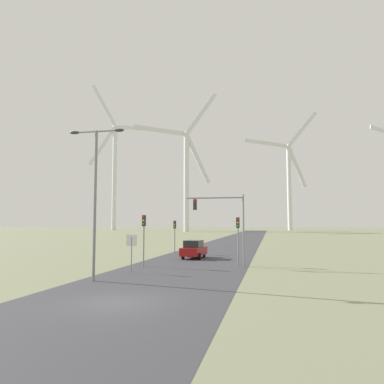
% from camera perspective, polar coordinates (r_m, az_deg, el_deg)
% --- Properties ---
extents(ground_plane, '(600.00, 600.00, 0.00)m').
position_cam_1_polar(ground_plane, '(17.82, -11.31, -16.18)').
color(ground_plane, '#757A5B').
extents(road_surface, '(10.00, 240.00, 0.01)m').
position_cam_1_polar(road_surface, '(64.54, 5.84, -7.89)').
color(road_surface, '#38383D').
rests_on(road_surface, ground).
extents(streetlamp, '(3.74, 0.32, 9.46)m').
position_cam_1_polar(streetlamp, '(24.25, -14.51, 1.23)').
color(streetlamp, gray).
rests_on(streetlamp, ground).
extents(stop_sign_near, '(0.81, 0.07, 2.72)m').
position_cam_1_polar(stop_sign_near, '(27.43, -9.20, -8.15)').
color(stop_sign_near, gray).
rests_on(stop_sign_near, ground).
extents(traffic_light_post_near_left, '(0.28, 0.33, 4.21)m').
position_cam_1_polar(traffic_light_post_near_left, '(31.23, -7.35, -5.60)').
color(traffic_light_post_near_left, gray).
rests_on(traffic_light_post_near_left, ground).
extents(traffic_light_post_near_right, '(0.28, 0.34, 4.04)m').
position_cam_1_polar(traffic_light_post_near_right, '(32.23, 7.01, -5.78)').
color(traffic_light_post_near_right, gray).
rests_on(traffic_light_post_near_right, ground).
extents(traffic_light_post_mid_left, '(0.28, 0.34, 3.84)m').
position_cam_1_polar(traffic_light_post_mid_left, '(43.78, -2.65, -5.73)').
color(traffic_light_post_mid_left, gray).
rests_on(traffic_light_post_mid_left, ground).
extents(traffic_light_mast_overhead, '(4.82, 0.34, 5.91)m').
position_cam_1_polar(traffic_light_mast_overhead, '(31.12, 4.73, -3.48)').
color(traffic_light_mast_overhead, gray).
rests_on(traffic_light_mast_overhead, ground).
extents(car_approaching, '(2.11, 4.23, 1.83)m').
position_cam_1_polar(car_approaching, '(38.25, 0.27, -8.73)').
color(car_approaching, maroon).
rests_on(car_approaching, ground).
extents(wind_turbine_far_left, '(33.56, 17.03, 75.33)m').
position_cam_1_polar(wind_turbine_far_left, '(197.99, -11.71, 3.97)').
color(wind_turbine_far_left, silver).
rests_on(wind_turbine_far_left, ground).
extents(wind_turbine_left, '(33.29, 16.78, 61.12)m').
position_cam_1_polar(wind_turbine_left, '(159.67, -0.87, 3.55)').
color(wind_turbine_left, silver).
rests_on(wind_turbine_left, ground).
extents(wind_turbine_center, '(36.22, 5.72, 59.63)m').
position_cam_1_polar(wind_turbine_center, '(192.57, 14.57, 2.28)').
color(wind_turbine_center, silver).
rests_on(wind_turbine_center, ground).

